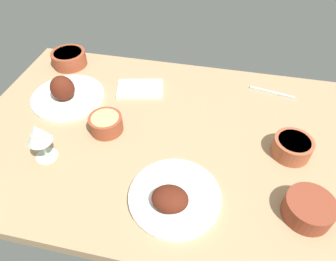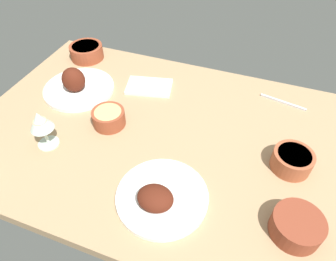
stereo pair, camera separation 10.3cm
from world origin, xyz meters
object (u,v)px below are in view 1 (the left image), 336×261
object	(u,v)px
wine_glass	(38,135)
folded_napkin	(140,89)
plate_far_side	(173,197)
bowl_sauce	(69,58)
plate_center_main	(66,94)
bowl_pasta	(106,123)
fork_loose	(272,92)
bowl_cream	(309,208)
bowl_soup	(292,146)

from	to	relation	value
wine_glass	folded_napkin	xyz separation A→B (cm)	(19.70, 40.66, -9.33)
plate_far_side	bowl_sauce	world-z (taller)	plate_far_side
plate_center_main	bowl_pasta	bearing A→B (deg)	-31.00
folded_napkin	fork_loose	xyz separation A→B (cm)	(52.59, 9.13, -0.20)
bowl_sauce	wine_glass	bearing A→B (deg)	-72.75
plate_far_side	bowl_pasta	xyz separation A→B (cm)	(-28.73, 23.37, 1.31)
plate_center_main	plate_far_side	distance (cm)	61.58
bowl_cream	fork_loose	size ratio (longest dim) A/B	0.75
plate_center_main	plate_far_side	bearing A→B (deg)	-35.87
bowl_sauce	bowl_pasta	size ratio (longest dim) A/B	1.28
plate_far_side	fork_loose	size ratio (longest dim) A/B	1.49
plate_center_main	bowl_pasta	xyz separation A→B (cm)	(21.16, -12.71, 0.34)
bowl_soup	fork_loose	size ratio (longest dim) A/B	0.69
folded_napkin	plate_far_side	bearing A→B (deg)	-63.77
bowl_cream	bowl_pasta	world-z (taller)	bowl_cream
bowl_soup	bowl_cream	bearing A→B (deg)	-82.97
plate_far_side	bowl_pasta	size ratio (longest dim) A/B	2.30
bowl_cream	folded_napkin	bearing A→B (deg)	143.41
plate_center_main	wine_glass	xyz separation A→B (cm)	(6.48, -28.63, 7.10)
bowl_pasta	wine_glass	world-z (taller)	wine_glass
plate_far_side	bowl_soup	size ratio (longest dim) A/B	2.16
bowl_soup	fork_loose	xyz separation A→B (cm)	(-4.86, 31.59, -2.94)
bowl_soup	fork_loose	distance (cm)	32.09
bowl_sauce	bowl_pasta	xyz separation A→B (cm)	(30.81, -36.05, -0.26)
plate_center_main	bowl_cream	size ratio (longest dim) A/B	2.11
plate_far_side	plate_center_main	bearing A→B (deg)	144.13
plate_center_main	bowl_pasta	world-z (taller)	plate_center_main
bowl_cream	bowl_soup	bearing A→B (deg)	97.03
wine_glass	fork_loose	distance (cm)	88.30
bowl_sauce	wine_glass	world-z (taller)	wine_glass
plate_far_side	bowl_pasta	world-z (taller)	plate_far_side
plate_center_main	folded_napkin	distance (cm)	28.90
fork_loose	bowl_cream	bearing A→B (deg)	-70.44
plate_center_main	bowl_soup	xyz separation A→B (cm)	(83.63, -10.42, 0.52)
bowl_cream	wine_glass	distance (cm)	80.26
plate_far_side	bowl_cream	xyz separation A→B (cm)	(36.48, 3.42, 1.47)
plate_center_main	bowl_cream	bearing A→B (deg)	-20.71
wine_glass	fork_loose	world-z (taller)	wine_glass
bowl_pasta	fork_loose	xyz separation A→B (cm)	(57.62, 33.88, -2.77)
bowl_cream	folded_napkin	world-z (taller)	bowl_cream
bowl_sauce	fork_loose	xyz separation A→B (cm)	(88.43, -2.18, -3.03)
plate_far_side	bowl_pasta	distance (cm)	37.06
wine_glass	fork_loose	bearing A→B (deg)	34.56
bowl_cream	bowl_soup	size ratio (longest dim) A/B	1.08
wine_glass	bowl_sauce	bearing A→B (deg)	107.25
bowl_cream	bowl_pasta	size ratio (longest dim) A/B	1.15
bowl_cream	wine_glass	bearing A→B (deg)	177.12
bowl_sauce	fork_loose	size ratio (longest dim) A/B	0.83
bowl_sauce	bowl_soup	world-z (taller)	bowl_sauce
plate_center_main	bowl_sauce	size ratio (longest dim) A/B	1.89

